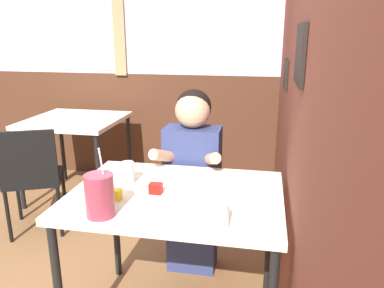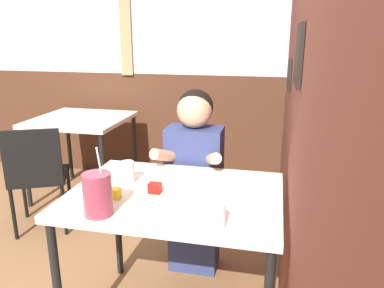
{
  "view_description": "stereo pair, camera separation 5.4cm",
  "coord_description": "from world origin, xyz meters",
  "px_view_note": "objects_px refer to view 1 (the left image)",
  "views": [
    {
      "loc": [
        1.14,
        -1.26,
        1.49
      ],
      "look_at": [
        0.79,
        0.51,
        0.96
      ],
      "focal_mm": 35.0,
      "sensor_mm": 36.0,
      "label": 1
    },
    {
      "loc": [
        1.19,
        -1.25,
        1.49
      ],
      "look_at": [
        0.79,
        0.51,
        0.96
      ],
      "focal_mm": 35.0,
      "sensor_mm": 36.0,
      "label": 2
    }
  ],
  "objects_px": {
    "background_table": "(76,127)",
    "person_seated": "(193,178)",
    "main_table": "(176,206)",
    "chair_near_window": "(32,173)",
    "cocktail_pitcher": "(100,195)"
  },
  "relations": [
    {
      "from": "main_table",
      "to": "person_seated",
      "type": "relative_size",
      "value": 0.86
    },
    {
      "from": "chair_near_window",
      "to": "background_table",
      "type": "bearing_deg",
      "value": 66.0
    },
    {
      "from": "background_table",
      "to": "person_seated",
      "type": "xyz_separation_m",
      "value": [
        1.26,
        -0.91,
        -0.05
      ]
    },
    {
      "from": "chair_near_window",
      "to": "person_seated",
      "type": "bearing_deg",
      "value": -33.28
    },
    {
      "from": "background_table",
      "to": "main_table",
      "type": "bearing_deg",
      "value": -48.01
    },
    {
      "from": "main_table",
      "to": "background_table",
      "type": "xyz_separation_m",
      "value": [
        -1.28,
        1.42,
        -0.01
      ]
    },
    {
      "from": "main_table",
      "to": "background_table",
      "type": "relative_size",
      "value": 1.25
    },
    {
      "from": "chair_near_window",
      "to": "cocktail_pitcher",
      "type": "distance_m",
      "value": 1.48
    },
    {
      "from": "main_table",
      "to": "person_seated",
      "type": "distance_m",
      "value": 0.52
    },
    {
      "from": "main_table",
      "to": "person_seated",
      "type": "bearing_deg",
      "value": 91.9
    },
    {
      "from": "background_table",
      "to": "chair_near_window",
      "type": "relative_size",
      "value": 0.97
    },
    {
      "from": "background_table",
      "to": "chair_near_window",
      "type": "height_order",
      "value": "chair_near_window"
    },
    {
      "from": "background_table",
      "to": "person_seated",
      "type": "relative_size",
      "value": 0.69
    },
    {
      "from": "cocktail_pitcher",
      "to": "main_table",
      "type": "bearing_deg",
      "value": 49.36
    },
    {
      "from": "main_table",
      "to": "cocktail_pitcher",
      "type": "xyz_separation_m",
      "value": [
        -0.25,
        -0.3,
        0.16
      ]
    }
  ]
}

